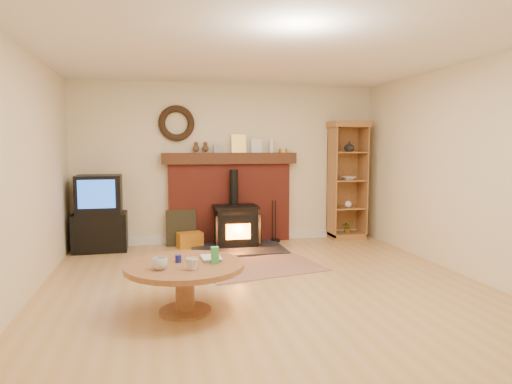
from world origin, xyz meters
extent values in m
plane|color=tan|center=(0.00, 0.00, 0.00)|extent=(5.50, 5.50, 0.00)
cube|color=beige|center=(0.00, 2.75, 1.30)|extent=(5.00, 0.02, 2.60)
cube|color=beige|center=(0.00, -2.75, 1.30)|extent=(5.00, 0.02, 2.60)
cube|color=beige|center=(-2.50, 0.00, 1.30)|extent=(0.02, 5.50, 2.60)
cube|color=beige|center=(2.50, 0.00, 1.30)|extent=(0.02, 5.50, 2.60)
cube|color=white|center=(0.00, 0.00, 2.60)|extent=(5.00, 5.50, 0.02)
cube|color=white|center=(0.00, 2.73, 0.06)|extent=(5.00, 0.04, 0.12)
torus|color=black|center=(-0.85, 2.69, 1.95)|extent=(0.57, 0.11, 0.57)
cube|color=maroon|center=(0.00, 2.67, 0.65)|extent=(2.00, 0.15, 1.30)
cube|color=#351B10|center=(0.00, 2.64, 1.39)|extent=(2.20, 0.22, 0.18)
cube|color=#999999|center=(-0.20, 2.65, 1.55)|extent=(0.13, 0.05, 0.14)
cube|color=gold|center=(0.15, 2.67, 1.63)|extent=(0.24, 0.06, 0.30)
cube|color=white|center=(0.45, 2.67, 1.59)|extent=(0.18, 0.05, 0.22)
cylinder|color=white|center=(0.70, 2.65, 1.59)|extent=(0.08, 0.08, 0.22)
cylinder|color=gold|center=(0.90, 2.65, 1.51)|extent=(0.14, 0.14, 0.07)
cube|color=black|center=(0.03, 2.10, 0.01)|extent=(1.40, 1.00, 0.03)
cube|color=black|center=(0.03, 2.30, 0.32)|extent=(0.63, 0.45, 0.59)
cube|color=black|center=(0.03, 2.30, 0.64)|extent=(0.69, 0.50, 0.04)
cylinder|color=black|center=(0.03, 2.45, 0.94)|extent=(0.14, 0.14, 0.56)
cube|color=orange|center=(0.03, 2.06, 0.28)|extent=(0.38, 0.02, 0.23)
cube|color=black|center=(-0.26, 2.12, 0.30)|extent=(0.15, 0.20, 0.47)
cube|color=black|center=(0.32, 2.12, 0.30)|extent=(0.15, 0.20, 0.47)
cube|color=brown|center=(0.12, 1.00, 0.01)|extent=(1.74, 1.36, 0.01)
cube|color=black|center=(-2.03, 2.47, 0.29)|extent=(0.79, 0.56, 0.58)
cube|color=black|center=(-2.03, 2.47, 0.87)|extent=(0.66, 0.55, 0.58)
cube|color=blue|center=(-2.04, 2.19, 0.89)|extent=(0.52, 0.02, 0.42)
cube|color=brown|center=(2.01, 2.53, 0.05)|extent=(0.58, 0.42, 0.10)
cube|color=brown|center=(2.01, 2.73, 0.98)|extent=(0.58, 0.02, 1.85)
cube|color=brown|center=(1.73, 2.53, 0.98)|extent=(0.02, 0.42, 1.85)
cube|color=brown|center=(2.29, 2.53, 0.98)|extent=(0.02, 0.42, 1.85)
cube|color=brown|center=(2.01, 2.53, 1.95)|extent=(0.64, 0.46, 0.10)
cube|color=brown|center=(2.01, 2.53, 0.53)|extent=(0.54, 0.38, 0.02)
cube|color=brown|center=(2.01, 2.53, 1.01)|extent=(0.54, 0.38, 0.02)
cube|color=brown|center=(2.01, 2.53, 1.48)|extent=(0.54, 0.38, 0.02)
imported|color=white|center=(2.01, 2.48, 1.58)|extent=(0.17, 0.17, 0.18)
imported|color=white|center=(2.01, 2.48, 1.04)|extent=(0.23, 0.23, 0.06)
sphere|color=white|center=(2.01, 2.48, 0.60)|extent=(0.12, 0.12, 0.12)
imported|color=green|center=(2.01, 2.48, 0.21)|extent=(0.20, 0.17, 0.22)
cube|color=#C1AE0A|center=(-0.69, 2.40, 0.12)|extent=(0.42, 0.32, 0.24)
cube|color=black|center=(-0.81, 2.55, 0.29)|extent=(0.48, 0.13, 0.57)
cylinder|color=black|center=(0.73, 2.50, 0.02)|extent=(0.16, 0.16, 0.04)
cylinder|color=black|center=(0.68, 2.50, 0.35)|extent=(0.02, 0.02, 0.70)
cylinder|color=black|center=(0.73, 2.50, 0.35)|extent=(0.02, 0.02, 0.70)
cylinder|color=brown|center=(-0.94, -0.45, 0.01)|extent=(0.50, 0.50, 0.03)
cylinder|color=brown|center=(-0.94, -0.45, 0.23)|extent=(0.18, 0.18, 0.40)
cylinder|color=brown|center=(-0.94, -0.45, 0.45)|extent=(1.13, 1.13, 0.05)
imported|color=white|center=(-1.17, -0.61, 0.53)|extent=(0.14, 0.14, 0.11)
imported|color=white|center=(-0.89, -0.68, 0.53)|extent=(0.11, 0.11, 0.11)
imported|color=#4C331E|center=(-0.77, -0.34, 0.49)|extent=(0.19, 0.25, 0.02)
cylinder|color=navy|center=(-1.00, -0.39, 0.51)|extent=(0.06, 0.06, 0.07)
cube|color=green|center=(-0.66, -0.51, 0.56)|extent=(0.07, 0.07, 0.16)
camera|label=1|loc=(-1.19, -4.72, 1.58)|focal=32.00mm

